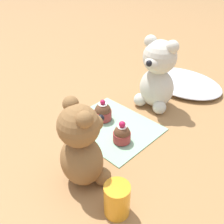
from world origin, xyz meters
TOP-DOWN VIEW (x-y plane):
  - ground_plane at (0.00, 0.00)m, footprint 4.00×4.00m
  - knitted_placemat at (0.00, 0.00)m, footprint 0.26×0.22m
  - tulle_cloth at (0.01, 0.37)m, footprint 0.30×0.22m
  - teddy_bear_cream at (0.02, 0.19)m, footprint 0.12×0.12m
  - teddy_bear_tan at (0.09, -0.19)m, footprint 0.13×0.12m
  - cupcake_near_cream_bear at (-0.05, 0.01)m, footprint 0.05×0.05m
  - cupcake_near_tan_bear at (0.07, -0.03)m, footprint 0.05×0.05m
  - juice_glass at (0.21, -0.20)m, footprint 0.05×0.05m

SIDE VIEW (x-z plane):
  - ground_plane at x=0.00m, z-range 0.00..0.00m
  - knitted_placemat at x=0.00m, z-range 0.00..0.01m
  - tulle_cloth at x=0.01m, z-range 0.00..0.03m
  - cupcake_near_tan_bear at x=0.07m, z-range 0.00..0.06m
  - cupcake_near_cream_bear at x=-0.05m, z-range 0.00..0.06m
  - juice_glass at x=0.21m, z-range 0.00..0.08m
  - teddy_bear_tan at x=0.09m, z-range -0.01..0.20m
  - teddy_bear_cream at x=0.02m, z-range 0.00..0.23m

